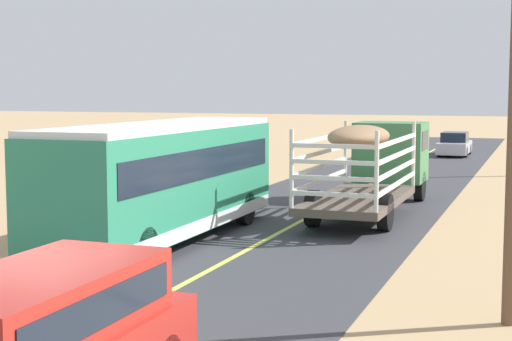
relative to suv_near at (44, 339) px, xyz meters
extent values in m
cube|color=#B2261E|center=(0.00, -0.07, 0.46)|extent=(1.75, 3.59, 0.80)
cube|color=#192333|center=(0.00, -0.07, 0.48)|extent=(1.79, 3.22, 0.44)
cube|color=#3F7F4C|center=(0.30, 21.29, 0.73)|extent=(2.50, 2.20, 2.20)
cube|color=#192333|center=(0.30, 21.29, 1.18)|extent=(2.53, 1.54, 0.70)
cube|color=brown|center=(0.30, 15.89, -0.37)|extent=(2.50, 6.40, 0.24)
cylinder|color=silver|center=(-0.89, 19.03, 0.85)|extent=(0.12, 0.12, 2.20)
cylinder|color=silver|center=(1.49, 19.03, 0.85)|extent=(0.12, 0.12, 2.20)
cylinder|color=silver|center=(-0.89, 12.75, 0.85)|extent=(0.12, 0.12, 2.20)
cylinder|color=silver|center=(1.49, 12.75, 0.85)|extent=(0.12, 0.12, 2.20)
cube|color=silver|center=(-0.91, 15.89, 0.19)|extent=(0.08, 6.30, 0.12)
cube|color=silver|center=(1.51, 15.89, 0.19)|extent=(0.08, 6.30, 0.12)
cube|color=silver|center=(0.30, 12.73, 0.19)|extent=(2.40, 0.08, 0.12)
cube|color=silver|center=(-0.91, 15.89, 0.63)|extent=(0.08, 6.30, 0.12)
cube|color=silver|center=(1.51, 15.89, 0.63)|extent=(0.08, 6.30, 0.12)
cube|color=silver|center=(0.30, 12.73, 0.63)|extent=(2.40, 0.08, 0.12)
cube|color=silver|center=(-0.91, 15.89, 1.07)|extent=(0.08, 6.30, 0.12)
cube|color=silver|center=(1.51, 15.89, 1.07)|extent=(0.08, 6.30, 0.12)
cube|color=silver|center=(0.30, 12.73, 1.07)|extent=(2.40, 0.08, 0.12)
cube|color=silver|center=(-0.91, 15.89, 1.51)|extent=(0.08, 6.30, 0.12)
cube|color=silver|center=(1.51, 15.89, 1.51)|extent=(0.08, 6.30, 0.12)
cube|color=silver|center=(0.30, 12.73, 1.51)|extent=(2.40, 0.08, 0.12)
ellipsoid|color=#8C6B4C|center=(0.30, 15.89, 1.60)|extent=(1.75, 3.84, 0.70)
cylinder|color=black|center=(-0.79, 21.29, -0.52)|extent=(0.32, 1.10, 1.10)
cylinder|color=black|center=(1.39, 21.29, -0.52)|extent=(0.32, 1.10, 1.10)
cylinder|color=black|center=(-0.79, 14.61, -0.52)|extent=(0.32, 1.10, 1.10)
cylinder|color=black|center=(1.39, 14.61, -0.52)|extent=(0.32, 1.10, 1.10)
cube|color=#2D8C66|center=(-3.94, 10.99, 0.63)|extent=(2.50, 10.00, 2.70)
cube|color=white|center=(-3.94, 10.99, 2.06)|extent=(2.45, 9.80, 0.16)
cube|color=#192333|center=(-3.94, 10.99, 1.11)|extent=(2.54, 9.20, 0.80)
cube|color=silver|center=(-3.94, 10.99, -0.52)|extent=(2.53, 9.80, 0.36)
cylinder|color=black|center=(-5.04, 14.24, -0.57)|extent=(0.30, 1.00, 1.00)
cylinder|color=black|center=(-2.84, 14.24, -0.57)|extent=(0.30, 1.00, 1.00)
cylinder|color=black|center=(-5.04, 7.74, -0.57)|extent=(0.30, 1.00, 1.00)
cylinder|color=black|center=(-2.84, 7.74, -0.57)|extent=(0.30, 1.00, 1.00)
cube|color=silver|center=(0.40, 42.57, -0.55)|extent=(1.80, 4.40, 0.70)
cube|color=#192333|center=(0.40, 42.67, 0.10)|extent=(1.53, 2.20, 0.60)
cylinder|color=black|center=(-0.39, 43.89, -0.74)|extent=(0.22, 0.66, 0.66)
cylinder|color=black|center=(1.19, 43.89, -0.74)|extent=(0.22, 0.66, 0.66)
cylinder|color=black|center=(-0.39, 41.25, -0.74)|extent=(0.22, 0.66, 0.66)
cylinder|color=black|center=(1.19, 41.25, -0.74)|extent=(0.22, 0.66, 0.66)
camera|label=1|loc=(5.62, -7.80, 3.02)|focal=54.90mm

